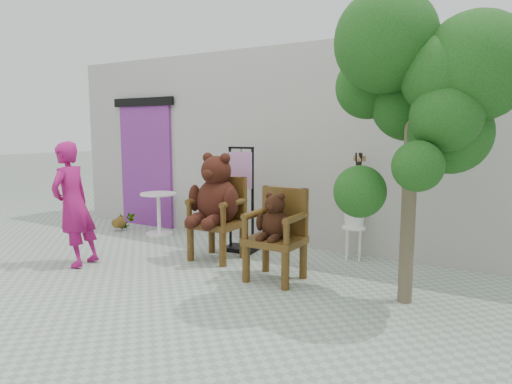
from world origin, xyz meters
TOP-DOWN VIEW (x-y plane):
  - ground_plane at (0.00, 0.00)m, footprint 60.00×60.00m
  - back_wall at (0.00, 3.10)m, footprint 9.00×1.00m
  - doorway at (-3.00, 2.58)m, footprint 1.40×0.11m
  - chair_big at (-0.57, 1.40)m, footprint 0.72×0.76m
  - chair_small at (0.53, 1.08)m, footprint 0.61×0.56m
  - person at (-2.00, 0.24)m, footprint 0.49×0.65m
  - cafe_table at (-2.30, 2.12)m, footprint 0.60×0.60m
  - display_stand at (-0.52, 1.94)m, footprint 0.48×0.39m
  - stool_bucket at (1.03, 2.35)m, footprint 0.32×0.32m
  - tree at (2.10, 1.05)m, footprint 1.91×1.42m
  - potted_plant at (-3.06, 2.02)m, footprint 0.35×0.31m

SIDE VIEW (x-z plane):
  - ground_plane at x=0.00m, z-range 0.00..0.00m
  - potted_plant at x=-3.06m, z-range 0.00..0.36m
  - cafe_table at x=-2.30m, z-range 0.09..0.79m
  - display_stand at x=-0.52m, z-range -0.17..1.34m
  - chair_small at x=0.53m, z-range 0.10..1.17m
  - stool_bucket at x=1.03m, z-range -0.08..1.37m
  - person at x=-2.00m, z-range 0.00..1.60m
  - chair_big at x=-0.57m, z-range 0.08..1.54m
  - doorway at x=-3.00m, z-range 0.00..2.33m
  - back_wall at x=0.00m, z-range 0.00..3.00m
  - tree at x=2.10m, z-range 0.62..3.69m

